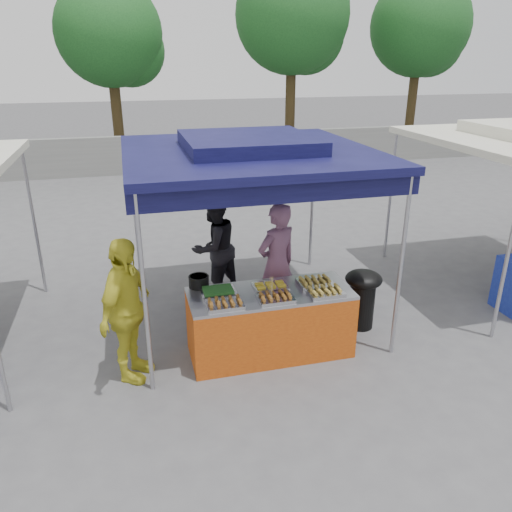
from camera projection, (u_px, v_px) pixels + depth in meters
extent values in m
plane|color=#4E4E50|center=(268.00, 347.00, 6.48)|extent=(80.00, 80.00, 0.00)
cube|color=slate|center=(175.00, 153.00, 16.14)|extent=(40.00, 0.25, 1.20)
cylinder|color=#A4A3A9|center=(145.00, 298.00, 5.25)|extent=(0.05, 0.05, 2.30)
cylinder|color=#A4A3A9|center=(401.00, 270.00, 5.95)|extent=(0.05, 0.05, 2.30)
cylinder|color=#A4A3A9|center=(135.00, 216.00, 7.95)|extent=(0.05, 0.05, 2.30)
cylinder|color=#A4A3A9|center=(312.00, 203.00, 8.65)|extent=(0.05, 0.05, 2.30)
cube|color=#0E0E38|center=(248.00, 153.00, 6.50)|extent=(3.20, 3.20, 0.10)
cube|color=#0E0E38|center=(248.00, 143.00, 6.46)|extent=(1.65, 1.65, 0.18)
cube|color=#0E0E38|center=(282.00, 192.00, 5.21)|extent=(3.20, 0.04, 0.25)
cylinder|color=#A4A3A9|center=(34.00, 223.00, 7.60)|extent=(0.05, 0.05, 2.30)
cylinder|color=#A4A3A9|center=(507.00, 258.00, 6.30)|extent=(0.05, 0.05, 2.30)
cylinder|color=#A4A3A9|center=(390.00, 197.00, 9.00)|extent=(0.05, 0.05, 2.30)
cylinder|color=#382B15|center=(116.00, 107.00, 17.20)|extent=(0.36, 0.36, 3.81)
sphere|color=#1B511D|center=(109.00, 32.00, 16.32)|extent=(3.48, 3.48, 3.48)
sphere|color=#1B511D|center=(129.00, 50.00, 16.85)|extent=(2.39, 2.39, 2.39)
cylinder|color=#382B15|center=(290.00, 96.00, 18.27)|extent=(0.36, 0.36, 4.35)
sphere|color=#1B511D|center=(292.00, 15.00, 17.27)|extent=(3.98, 3.98, 3.98)
sphere|color=#1B511D|center=(306.00, 35.00, 17.82)|extent=(2.74, 2.74, 2.74)
cylinder|color=#382B15|center=(412.00, 95.00, 19.98)|extent=(0.36, 0.36, 4.13)
sphere|color=#1B511D|center=(420.00, 26.00, 19.03)|extent=(3.78, 3.78, 3.78)
sphere|color=#1B511D|center=(429.00, 43.00, 19.57)|extent=(2.60, 2.60, 2.60)
cube|color=#A8420F|center=(270.00, 324.00, 6.24)|extent=(2.00, 0.80, 0.81)
cube|color=#A4A3A9|center=(270.00, 293.00, 6.08)|extent=(2.00, 0.80, 0.04)
cube|color=#AEAEB2|center=(225.00, 305.00, 5.71)|extent=(0.42, 0.30, 0.05)
cube|color=brown|center=(225.00, 302.00, 5.69)|extent=(0.35, 0.25, 0.02)
cube|color=#AEAEB2|center=(276.00, 299.00, 5.85)|extent=(0.42, 0.30, 0.05)
cube|color=brown|center=(276.00, 296.00, 5.83)|extent=(0.35, 0.25, 0.02)
cube|color=#AEAEB2|center=(325.00, 293.00, 5.99)|extent=(0.42, 0.30, 0.05)
cube|color=olive|center=(326.00, 290.00, 5.98)|extent=(0.35, 0.25, 0.02)
cube|color=#AEAEB2|center=(218.00, 293.00, 6.00)|extent=(0.42, 0.30, 0.05)
cube|color=#1B4C1A|center=(218.00, 290.00, 5.99)|extent=(0.35, 0.25, 0.02)
cube|color=#AEAEB2|center=(270.00, 287.00, 6.14)|extent=(0.42, 0.30, 0.05)
cube|color=gold|center=(270.00, 284.00, 6.13)|extent=(0.35, 0.25, 0.02)
cube|color=#AEAEB2|center=(315.00, 283.00, 6.26)|extent=(0.42, 0.30, 0.05)
cube|color=olive|center=(315.00, 280.00, 6.24)|extent=(0.35, 0.25, 0.02)
cylinder|color=black|center=(199.00, 281.00, 6.18)|extent=(0.25, 0.25, 0.15)
cylinder|color=#A4A3A9|center=(271.00, 295.00, 5.90)|extent=(0.07, 0.07, 0.09)
cylinder|color=black|center=(362.00, 305.00, 6.87)|extent=(0.35, 0.35, 0.67)
ellipsoid|color=black|center=(364.00, 279.00, 6.73)|extent=(0.50, 0.50, 0.23)
cube|color=navy|center=(233.00, 324.00, 6.77)|extent=(0.47, 0.33, 0.28)
cube|color=navy|center=(281.00, 315.00, 6.98)|extent=(0.50, 0.35, 0.30)
cube|color=navy|center=(282.00, 296.00, 6.87)|extent=(0.48, 0.34, 0.29)
imported|color=#774C68|center=(277.00, 265.00, 6.81)|extent=(0.75, 0.64, 1.74)
imported|color=black|center=(214.00, 247.00, 7.55)|extent=(1.01, 0.95, 1.66)
imported|color=gold|center=(127.00, 311.00, 5.59)|extent=(0.85, 1.09, 1.73)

